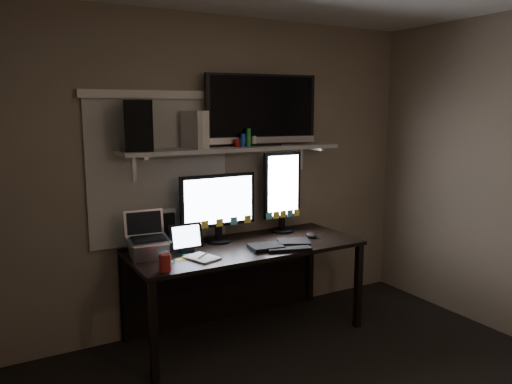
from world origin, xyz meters
TOP-DOWN VIEW (x-y plane):
  - back_wall at (0.00, 1.80)m, footprint 3.60×0.00m
  - window_blinds at (-0.55, 1.79)m, footprint 1.10×0.02m
  - desk at (0.00, 1.55)m, footprint 1.80×0.75m
  - wall_shelf at (0.00, 1.62)m, footprint 1.80×0.35m
  - monitor_landscape at (-0.14, 1.62)m, footprint 0.64×0.08m
  - monitor_portrait at (0.48, 1.65)m, footprint 0.35×0.07m
  - keyboard at (0.21, 1.26)m, footprint 0.54×0.34m
  - mouse at (0.58, 1.36)m, footprint 0.08×0.12m
  - notepad at (-0.44, 1.27)m, footprint 0.24×0.28m
  - tablet at (-0.48, 1.47)m, footprint 0.25×0.11m
  - file_sorter at (-0.60, 1.70)m, footprint 0.23×0.12m
  - laptop at (-0.75, 1.49)m, footprint 0.30×0.25m
  - cup at (-0.75, 1.14)m, footprint 0.10×0.10m
  - sticky_notes at (-0.53, 1.35)m, footprint 0.32×0.27m
  - tv at (0.27, 1.65)m, footprint 0.95×0.27m
  - game_console at (-0.32, 1.62)m, footprint 0.15×0.25m
  - speaker at (-0.75, 1.62)m, footprint 0.26×0.28m
  - bottles at (0.10, 1.59)m, footprint 0.23×0.07m

SIDE VIEW (x-z plane):
  - desk at x=0.00m, z-range 0.19..0.92m
  - sticky_notes at x=-0.53m, z-range 0.73..0.73m
  - notepad at x=-0.44m, z-range 0.73..0.74m
  - keyboard at x=0.21m, z-range 0.73..0.76m
  - mouse at x=0.58m, z-range 0.73..0.77m
  - cup at x=-0.75m, z-range 0.73..0.84m
  - tablet at x=-0.48m, z-range 0.73..0.95m
  - file_sorter at x=-0.60m, z-range 0.73..1.01m
  - laptop at x=-0.75m, z-range 0.73..1.05m
  - monitor_landscape at x=-0.14m, z-range 0.73..1.29m
  - monitor_portrait at x=0.48m, z-range 0.73..1.43m
  - back_wall at x=0.00m, z-range -0.55..3.05m
  - window_blinds at x=-0.55m, z-range 0.75..1.85m
  - wall_shelf at x=0.00m, z-range 1.45..1.48m
  - bottles at x=0.10m, z-range 1.48..1.62m
  - game_console at x=-0.32m, z-range 1.48..1.76m
  - speaker at x=-0.75m, z-range 1.48..1.84m
  - tv at x=0.27m, z-range 1.48..2.05m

